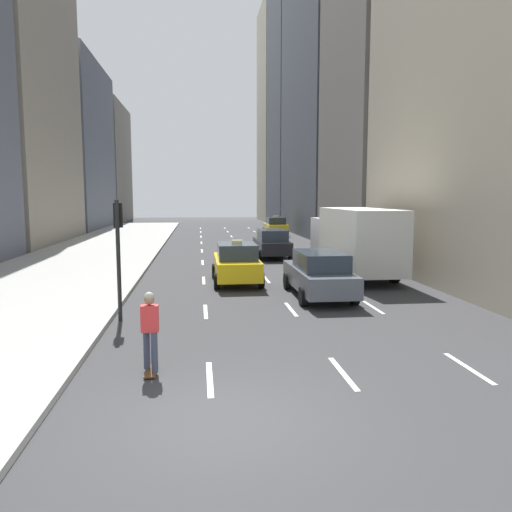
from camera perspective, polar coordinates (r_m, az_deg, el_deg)
The scene contains 12 objects.
ground_plane at distance 8.70m, azimuth -3.61°, elevation -18.44°, with size 160.00×160.00×0.00m, color #333335.
sidewalk_left at distance 35.67m, azimuth -17.21°, elevation 0.71°, with size 8.00×66.00×0.15m, color #9E9E99.
lane_markings at distance 31.22m, azimuth -1.02°, elevation 0.06°, with size 5.72×56.00×0.01m.
building_row_left at distance 46.84m, azimuth -24.15°, elevation 14.07°, with size 6.00×75.11×23.76m.
building_row_right at distance 48.10m, azimuth 9.20°, elevation 21.15°, with size 6.00×71.02×36.92m.
taxi_lead at distance 21.30m, azimuth -2.24°, elevation -0.78°, with size 2.02×4.40×1.87m.
taxi_second at distance 47.11m, azimuth 2.24°, elevation 3.43°, with size 2.02×4.40×1.87m.
sedan_black_near at distance 18.52m, azimuth 7.21°, elevation -2.02°, with size 2.02×4.97×1.70m.
sedan_silver_behind at distance 30.20m, azimuth 1.82°, elevation 1.47°, with size 2.02×4.65×1.71m.
box_truck at distance 23.73m, azimuth 11.09°, elevation 1.90°, with size 2.58×8.40×3.15m.
skateboarder at distance 10.75m, azimuth -12.02°, elevation -8.13°, with size 0.36×0.80×1.75m.
traffic_light_pole at distance 15.28m, azimuth -15.46°, elevation 1.72°, with size 0.24×0.42×3.60m.
Camera 1 is at (-0.38, -7.86, 3.72)m, focal length 35.00 mm.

